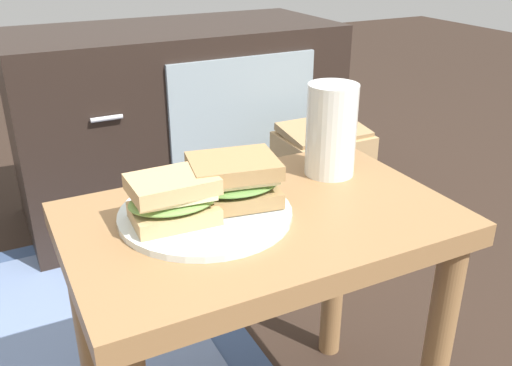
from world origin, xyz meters
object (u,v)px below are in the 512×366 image
Objects in this scene: sandwich_back at (234,180)px; plate at (205,214)px; tv_cabinet at (179,122)px; beer_glass at (331,132)px; paper_bag at (321,189)px; sandwich_front at (173,199)px.

plate is at bearing -171.15° from sandwich_back.
beer_glass is (-0.03, -0.87, 0.24)m from tv_cabinet.
beer_glass is at bearing 12.66° from sandwich_back.
beer_glass reaches higher than tv_cabinet.
sandwich_back reaches higher than plate.
tv_cabinet is 2.62× the size of paper_bag.
sandwich_back reaches higher than sandwich_front.
plate is at bearing -168.09° from beer_glass.
paper_bag is at bearing 56.90° from beer_glass.
plate is 1.96× the size of sandwich_front.
sandwich_front is at bearing -109.53° from tv_cabinet.
paper_bag is (0.26, -0.42, -0.11)m from tv_cabinet.
beer_glass is at bearing -92.24° from tv_cabinet.
tv_cabinet is 7.54× the size of sandwich_front.
tv_cabinet is 6.26× the size of beer_glass.
sandwich_back is at bearing -104.23° from tv_cabinet.
tv_cabinet is at bearing 122.11° from paper_bag.
plate is at bearing -106.94° from tv_cabinet.
paper_bag is (0.54, 0.51, -0.29)m from plate.
tv_cabinet is at bearing 75.77° from sandwich_back.
sandwich_front is 0.85m from paper_bag.
plate is 0.06m from sandwich_front.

